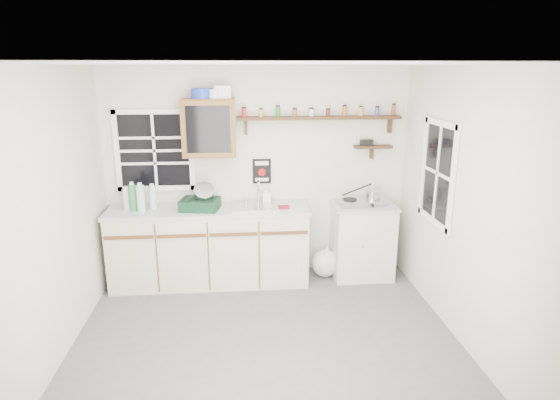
# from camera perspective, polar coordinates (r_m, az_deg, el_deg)

# --- Properties ---
(room) EXTENTS (3.64, 3.24, 2.54)m
(room) POSITION_cam_1_polar(r_m,az_deg,el_deg) (4.11, -1.81, -1.52)
(room) COLOR #525255
(room) RESTS_ON ground
(main_cabinet) EXTENTS (2.31, 0.63, 0.92)m
(main_cabinet) POSITION_cam_1_polar(r_m,az_deg,el_deg) (5.60, -8.53, -5.48)
(main_cabinet) COLOR #BCB29C
(main_cabinet) RESTS_ON floor
(right_cabinet) EXTENTS (0.73, 0.57, 0.91)m
(right_cabinet) POSITION_cam_1_polar(r_m,az_deg,el_deg) (5.80, 9.96, -4.84)
(right_cabinet) COLOR silver
(right_cabinet) RESTS_ON floor
(sink) EXTENTS (0.52, 0.44, 0.29)m
(sink) POSITION_cam_1_polar(r_m,az_deg,el_deg) (5.44, -3.08, -0.72)
(sink) COLOR #B0B0B4
(sink) RESTS_ON main_cabinet
(upper_cabinet) EXTENTS (0.60, 0.32, 0.65)m
(upper_cabinet) POSITION_cam_1_polar(r_m,az_deg,el_deg) (5.41, -8.65, 8.70)
(upper_cabinet) COLOR brown
(upper_cabinet) RESTS_ON wall_back
(upper_cabinet_clutter) EXTENTS (0.44, 0.24, 0.14)m
(upper_cabinet_clutter) POSITION_cam_1_polar(r_m,az_deg,el_deg) (5.38, -8.50, 12.78)
(upper_cabinet_clutter) COLOR #1B37B0
(upper_cabinet_clutter) RESTS_ON upper_cabinet
(spice_shelf) EXTENTS (1.91, 0.18, 0.35)m
(spice_shelf) POSITION_cam_1_polar(r_m,az_deg,el_deg) (5.54, 4.86, 10.03)
(spice_shelf) COLOR black
(spice_shelf) RESTS_ON wall_back
(secondary_shelf) EXTENTS (0.45, 0.16, 0.24)m
(secondary_shelf) POSITION_cam_1_polar(r_m,az_deg,el_deg) (5.73, 11.01, 6.47)
(secondary_shelf) COLOR black
(secondary_shelf) RESTS_ON wall_back
(warning_sign) EXTENTS (0.22, 0.02, 0.30)m
(warning_sign) POSITION_cam_1_polar(r_m,az_deg,el_deg) (5.64, -2.23, 3.52)
(warning_sign) COLOR black
(warning_sign) RESTS_ON wall_back
(window_back) EXTENTS (0.93, 0.03, 0.98)m
(window_back) POSITION_cam_1_polar(r_m,az_deg,el_deg) (5.66, -15.06, 5.84)
(window_back) COLOR black
(window_back) RESTS_ON wall_back
(window_right) EXTENTS (0.03, 0.78, 1.08)m
(window_right) POSITION_cam_1_polar(r_m,az_deg,el_deg) (5.00, 18.70, 3.13)
(window_right) COLOR black
(window_right) RESTS_ON wall_back
(water_bottles) EXTENTS (0.37, 0.18, 0.34)m
(water_bottles) POSITION_cam_1_polar(r_m,az_deg,el_deg) (5.51, -16.85, 0.25)
(water_bottles) COLOR silver
(water_bottles) RESTS_ON main_cabinet
(dish_rack) EXTENTS (0.47, 0.39, 0.32)m
(dish_rack) POSITION_cam_1_polar(r_m,az_deg,el_deg) (5.38, -9.58, -0.11)
(dish_rack) COLOR black
(dish_rack) RESTS_ON main_cabinet
(soap_bottle) EXTENTS (0.09, 0.09, 0.20)m
(soap_bottle) POSITION_cam_1_polar(r_m,az_deg,el_deg) (5.58, -1.63, 0.66)
(soap_bottle) COLOR silver
(soap_bottle) RESTS_ON main_cabinet
(rag) EXTENTS (0.14, 0.12, 0.02)m
(rag) POSITION_cam_1_polar(r_m,az_deg,el_deg) (5.39, 0.42, -0.88)
(rag) COLOR maroon
(rag) RESTS_ON main_cabinet
(hotplate) EXTENTS (0.57, 0.35, 0.08)m
(hotplate) POSITION_cam_1_polar(r_m,az_deg,el_deg) (5.62, 9.87, -0.24)
(hotplate) COLOR #B0B0B4
(hotplate) RESTS_ON right_cabinet
(saucepan) EXTENTS (0.43, 0.23, 0.19)m
(saucepan) POSITION_cam_1_polar(r_m,az_deg,el_deg) (5.64, 11.18, 0.66)
(saucepan) COLOR #B0B0B4
(saucepan) RESTS_ON hotplate
(trash_bag) EXTENTS (0.37, 0.34, 0.42)m
(trash_bag) POSITION_cam_1_polar(r_m,az_deg,el_deg) (5.79, 5.53, -7.63)
(trash_bag) COLOR silver
(trash_bag) RESTS_ON floor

